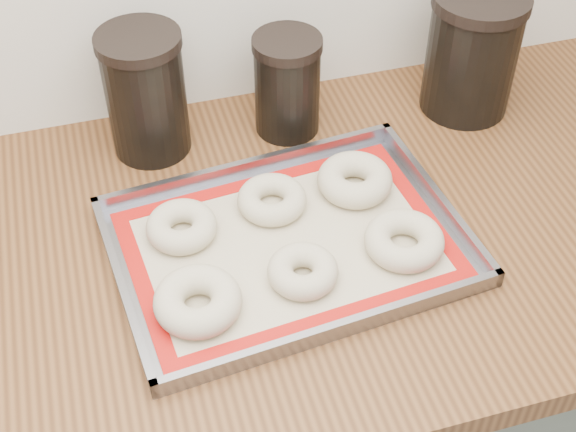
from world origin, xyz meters
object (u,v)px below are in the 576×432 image
object	(u,v)px
bagel_back_mid	(272,200)
canister_left	(146,93)
baking_tray	(288,244)
bagel_back_right	(355,180)
bagel_back_left	(182,227)
bagel_front_left	(198,301)
canister_mid	(287,85)
canister_right	(472,52)
bagel_front_mid	(303,271)
bagel_front_right	(404,240)

from	to	relation	value
bagel_back_mid	canister_left	world-z (taller)	canister_left
baking_tray	bagel_back_right	world-z (taller)	bagel_back_right
bagel_back_left	canister_left	distance (m)	0.22
bagel_back_right	bagel_front_left	bearing A→B (deg)	-148.89
bagel_front_left	canister_mid	xyz separation A→B (m)	(0.21, 0.33, 0.06)
baking_tray	canister_mid	bearing A→B (deg)	74.15
canister_right	canister_left	bearing A→B (deg)	175.95
bagel_back_left	bagel_back_right	bearing A→B (deg)	4.96
bagel_front_left	canister_left	world-z (taller)	canister_left
bagel_back_mid	bagel_front_mid	bearing A→B (deg)	-88.90
bagel_back_left	canister_right	world-z (taller)	canister_right
bagel_back_right	canister_right	bearing A→B (deg)	31.77
bagel_back_right	bagel_front_right	bearing A→B (deg)	-79.90
bagel_front_left	baking_tray	bearing A→B (deg)	29.21
bagel_back_left	bagel_back_mid	bearing A→B (deg)	7.88
bagel_front_left	bagel_back_right	distance (m)	0.30
bagel_front_left	bagel_back_mid	size ratio (longest dim) A/B	1.14
bagel_front_left	bagel_back_right	bearing A→B (deg)	31.11
bagel_back_right	baking_tray	bearing A→B (deg)	-146.83
bagel_front_mid	canister_left	bearing A→B (deg)	113.19
bagel_front_left	bagel_front_mid	size ratio (longest dim) A/B	1.21
bagel_back_right	canister_mid	xyz separation A→B (m)	(-0.05, 0.17, 0.06)
bagel_back_mid	bagel_front_right	bearing A→B (deg)	-40.62
bagel_front_left	bagel_front_right	xyz separation A→B (m)	(0.28, 0.03, -0.00)
bagel_front_left	bagel_back_mid	bearing A→B (deg)	48.32
bagel_back_left	bagel_back_mid	xyz separation A→B (m)	(0.13, 0.02, -0.00)
bagel_back_mid	canister_mid	xyz separation A→B (m)	(0.07, 0.18, 0.06)
bagel_back_right	canister_right	size ratio (longest dim) A/B	0.54
bagel_back_left	canister_right	bearing A→B (deg)	19.03
bagel_back_left	canister_mid	size ratio (longest dim) A/B	0.60
bagel_front_left	canister_left	bearing A→B (deg)	90.25
baking_tray	bagel_back_left	xyz separation A→B (m)	(-0.13, 0.06, 0.01)
canister_mid	canister_right	world-z (taller)	canister_right
bagel_back_left	canister_right	xyz separation A→B (m)	(0.49, 0.17, 0.08)
bagel_front_right	canister_mid	bearing A→B (deg)	103.79
canister_left	bagel_front_left	bearing A→B (deg)	-89.75
baking_tray	bagel_back_left	world-z (taller)	bagel_back_left
bagel_back_mid	bagel_back_right	xyz separation A→B (m)	(0.12, 0.00, 0.00)
bagel_back_left	canister_mid	bearing A→B (deg)	43.55
bagel_front_mid	bagel_front_left	bearing A→B (deg)	-174.57
canister_right	bagel_back_left	bearing A→B (deg)	-160.97
canister_right	bagel_back_right	bearing A→B (deg)	-148.23
bagel_front_mid	bagel_back_right	distance (m)	0.19
canister_mid	canister_right	size ratio (longest dim) A/B	0.81
bagel_front_mid	bagel_back_left	xyz separation A→B (m)	(-0.13, 0.12, 0.00)
bagel_front_right	bagel_back_right	world-z (taller)	bagel_back_right
bagel_back_left	canister_mid	xyz separation A→B (m)	(0.20, 0.19, 0.06)
bagel_back_left	canister_left	bearing A→B (deg)	91.87
canister_right	bagel_front_mid	bearing A→B (deg)	-141.00
canister_mid	bagel_back_right	bearing A→B (deg)	-73.49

